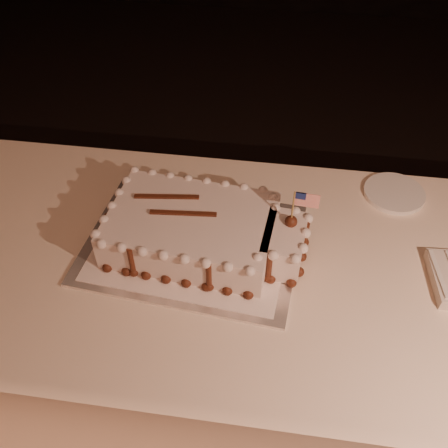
# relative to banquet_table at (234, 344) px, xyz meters

# --- Properties ---
(room_shell) EXTENTS (6.10, 8.10, 2.90)m
(room_shell) POSITION_rel_banquet_table_xyz_m (0.00, -0.60, 1.02)
(room_shell) COLOR black
(room_shell) RESTS_ON ground
(banquet_table) EXTENTS (2.40, 0.80, 0.75)m
(banquet_table) POSITION_rel_banquet_table_xyz_m (0.00, 0.00, 0.00)
(banquet_table) COLOR #FFE4C5
(banquet_table) RESTS_ON ground
(cake_board) EXTENTS (0.56, 0.44, 0.01)m
(cake_board) POSITION_rel_banquet_table_xyz_m (-0.12, 0.04, 0.38)
(cake_board) COLOR silver
(cake_board) RESTS_ON banquet_table
(doily) EXTENTS (0.50, 0.40, 0.00)m
(doily) POSITION_rel_banquet_table_xyz_m (-0.12, 0.04, 0.38)
(doily) COLOR white
(doily) RESTS_ON cake_board
(sheet_cake) EXTENTS (0.51, 0.32, 0.20)m
(sheet_cake) POSITION_rel_banquet_table_xyz_m (-0.09, 0.04, 0.43)
(sheet_cake) COLOR silver
(sheet_cake) RESTS_ON doily
(side_plate) EXTENTS (0.17, 0.17, 0.01)m
(side_plate) POSITION_rel_banquet_table_xyz_m (0.41, 0.31, 0.38)
(side_plate) COLOR white
(side_plate) RESTS_ON banquet_table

